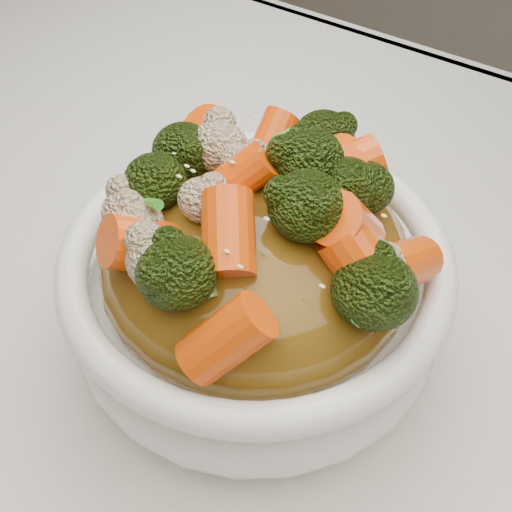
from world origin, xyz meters
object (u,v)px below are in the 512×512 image
Objects in this scene: dining_table at (272,479)px; bowl at (256,293)px; broccoli at (256,173)px; carrots at (256,172)px.

dining_table is 0.43m from bowl.
bowl is at bearing -90.00° from broccoli.
bowl is at bearing -76.12° from dining_table.
carrots is 0.00m from broccoli.
bowl reaches higher than dining_table.
dining_table is 0.53m from broccoli.
carrots is at bearing 90.00° from bowl.
broccoli reaches higher than bowl.
carrots is at bearing -76.12° from dining_table.
bowl is 0.10m from carrots.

